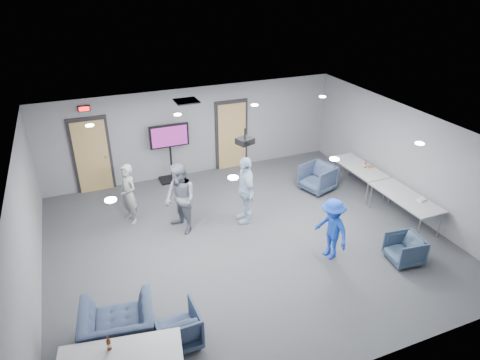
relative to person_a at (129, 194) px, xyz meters
name	(u,v)px	position (x,y,z in m)	size (l,w,h in m)	color
floor	(245,240)	(2.36, -1.86, -0.78)	(9.00, 9.00, 0.00)	#3D4045
ceiling	(246,133)	(2.36, -1.86, 1.92)	(9.00, 9.00, 0.00)	silver
wall_back	(194,132)	(2.36, 2.14, 0.57)	(9.00, 0.02, 2.70)	gray
wall_front	(351,309)	(2.36, -5.86, 0.57)	(9.00, 0.02, 2.70)	gray
wall_left	(27,233)	(-2.14, -1.86, 0.57)	(0.02, 8.00, 2.70)	gray
wall_right	(405,159)	(6.86, -1.86, 0.57)	(0.02, 8.00, 2.70)	gray
door_left	(92,156)	(-0.64, 2.09, 0.29)	(1.06, 0.17, 2.24)	black
door_right	(232,136)	(3.56, 2.09, 0.29)	(1.06, 0.17, 2.24)	black
exit_sign	(84,109)	(-0.64, 2.07, 1.67)	(0.32, 0.08, 0.16)	black
hvac_diffuser	(186,101)	(1.86, 0.94, 1.90)	(0.60, 0.60, 0.03)	black
downlights	(246,134)	(2.36, -1.86, 1.90)	(6.18, 3.78, 0.02)	white
person_a	(129,194)	(0.00, 0.00, 0.00)	(0.57, 0.37, 1.56)	#949694
person_b	(180,199)	(1.08, -0.90, 0.11)	(0.86, 0.67, 1.77)	slate
person_c	(245,190)	(2.70, -1.06, 0.10)	(1.03, 0.43, 1.76)	silver
person_d	(332,229)	(3.85, -3.16, -0.06)	(0.93, 0.54, 1.44)	#1C42BA
chair_right_a	(318,178)	(5.26, -0.33, -0.39)	(0.83, 0.85, 0.78)	#394763
chair_right_c	(404,249)	(5.26, -3.94, -0.46)	(0.68, 0.70, 0.64)	#35465C
chair_front_a	(176,327)	(0.07, -4.26, -0.43)	(0.75, 0.78, 0.71)	#374560
chair_front_b	(118,327)	(-0.85, -3.93, -0.39)	(1.20, 1.05, 0.78)	#333F58
table_right_a	(359,168)	(6.36, -0.73, -0.10)	(0.75, 1.81, 0.73)	silver
table_right_b	(406,198)	(6.36, -2.63, -0.09)	(0.80, 1.92, 0.73)	silver
table_front_left	(120,358)	(-0.92, -4.86, -0.10)	(1.93, 1.06, 0.73)	silver
bottle_front	(109,345)	(-1.04, -4.67, 0.04)	(0.07, 0.07, 0.26)	#54210E
bottle_right	(365,165)	(6.45, -0.87, 0.03)	(0.06, 0.06, 0.22)	#54210E
snack_box	(370,167)	(6.61, -0.90, -0.03)	(0.17, 0.11, 0.04)	#C46131
wrapper	(422,200)	(6.56, -2.94, -0.03)	(0.21, 0.14, 0.05)	silver
tv_stand	(170,149)	(1.54, 1.88, 0.22)	(1.15, 0.55, 1.76)	black
projector	(245,141)	(2.46, -1.57, 1.62)	(0.42, 0.39, 0.36)	black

